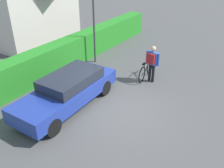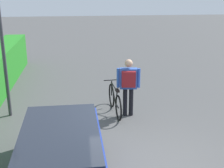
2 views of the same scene
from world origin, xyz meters
The scene contains 7 objects.
ground_plane centered at (0.00, 0.00, 0.00)m, with size 60.00×60.00×0.00m, color #494949.
hedge_row centered at (0.00, 4.49, 0.71)m, with size 18.73×0.90×1.42m, color #247D22.
house_distant centered at (3.68, 9.52, 2.32)m, with size 5.70×4.46×4.54m.
parked_car_near centered at (-0.89, 1.82, 0.72)m, with size 4.60×1.73×1.32m.
bicycle centered at (2.99, 0.42, 0.41)m, with size 1.80×0.50×0.91m.
person_rider centered at (2.75, 0.04, 1.07)m, with size 0.39×0.69×1.74m.
street_lamp centered at (3.13, 3.59, 2.80)m, with size 0.28×0.28×4.34m.
Camera 1 is at (-6.73, -4.12, 5.51)m, focal length 39.41 mm.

